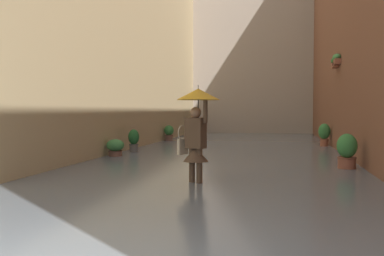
{
  "coord_description": "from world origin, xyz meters",
  "views": [
    {
      "loc": [
        -1.59,
        2.86,
        1.55
      ],
      "look_at": [
        -0.0,
        -5.09,
        1.21
      ],
      "focal_mm": 40.26,
      "sensor_mm": 36.0,
      "label": 1
    }
  ],
  "objects_px": {
    "potted_plant_mid_left": "(324,134)",
    "potted_plant_far_right": "(169,133)",
    "potted_plant_mid_right": "(115,148)",
    "potted_plant_near_right": "(134,141)",
    "person_wading": "(197,121)",
    "potted_plant_far_left": "(347,152)"
  },
  "relations": [
    {
      "from": "potted_plant_mid_left",
      "to": "potted_plant_far_right",
      "type": "distance_m",
      "value": 7.07
    },
    {
      "from": "potted_plant_mid_right",
      "to": "potted_plant_near_right",
      "type": "bearing_deg",
      "value": -95.66
    },
    {
      "from": "person_wading",
      "to": "potted_plant_mid_left",
      "type": "height_order",
      "value": "person_wading"
    },
    {
      "from": "potted_plant_near_right",
      "to": "potted_plant_far_right",
      "type": "relative_size",
      "value": 1.07
    },
    {
      "from": "potted_plant_far_left",
      "to": "potted_plant_far_right",
      "type": "bearing_deg",
      "value": -51.92
    },
    {
      "from": "potted_plant_far_left",
      "to": "potted_plant_near_right",
      "type": "relative_size",
      "value": 1.09
    },
    {
      "from": "person_wading",
      "to": "potted_plant_mid_left",
      "type": "xyz_separation_m",
      "value": [
        -3.38,
        -9.42,
        -0.75
      ]
    },
    {
      "from": "potted_plant_mid_right",
      "to": "potted_plant_far_right",
      "type": "bearing_deg",
      "value": -89.48
    },
    {
      "from": "potted_plant_far_right",
      "to": "potted_plant_mid_left",
      "type": "bearing_deg",
      "value": 164.8
    },
    {
      "from": "potted_plant_far_left",
      "to": "potted_plant_mid_right",
      "type": "relative_size",
      "value": 1.51
    },
    {
      "from": "potted_plant_far_right",
      "to": "potted_plant_near_right",
      "type": "bearing_deg",
      "value": 92.02
    },
    {
      "from": "person_wading",
      "to": "potted_plant_far_right",
      "type": "distance_m",
      "value": 11.82
    },
    {
      "from": "potted_plant_near_right",
      "to": "potted_plant_far_right",
      "type": "height_order",
      "value": "potted_plant_near_right"
    },
    {
      "from": "person_wading",
      "to": "potted_plant_mid_right",
      "type": "relative_size",
      "value": 3.17
    },
    {
      "from": "person_wading",
      "to": "potted_plant_mid_right",
      "type": "xyz_separation_m",
      "value": [
        3.39,
        -4.32,
        -0.98
      ]
    },
    {
      "from": "person_wading",
      "to": "potted_plant_near_right",
      "type": "height_order",
      "value": "person_wading"
    },
    {
      "from": "potted_plant_far_right",
      "to": "potted_plant_far_left",
      "type": "bearing_deg",
      "value": 128.08
    },
    {
      "from": "person_wading",
      "to": "potted_plant_far_left",
      "type": "bearing_deg",
      "value": -139.55
    },
    {
      "from": "potted_plant_mid_left",
      "to": "potted_plant_near_right",
      "type": "relative_size",
      "value": 1.14
    },
    {
      "from": "potted_plant_near_right",
      "to": "potted_plant_far_left",
      "type": "bearing_deg",
      "value": 155.75
    },
    {
      "from": "person_wading",
      "to": "potted_plant_mid_left",
      "type": "bearing_deg",
      "value": -109.72
    },
    {
      "from": "potted_plant_mid_left",
      "to": "potted_plant_far_right",
      "type": "bearing_deg",
      "value": -15.2
    }
  ]
}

